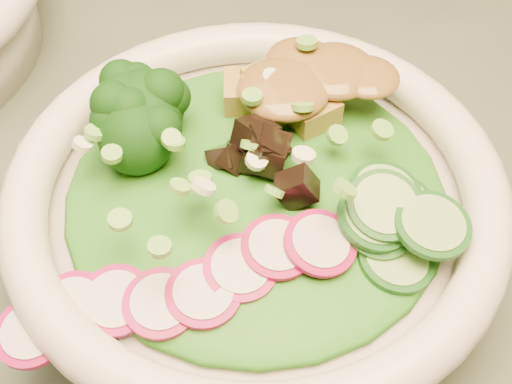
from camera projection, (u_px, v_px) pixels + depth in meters
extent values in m
cylinder|color=black|center=(495.00, 116.00, 1.10)|extent=(0.06, 0.06, 0.72)
cube|color=#4E5B4B|center=(164.00, 220.00, 0.50)|extent=(1.20, 0.80, 0.03)
cylinder|color=silver|center=(256.00, 228.00, 0.44)|extent=(0.26, 0.26, 0.06)
torus|color=silver|center=(256.00, 190.00, 0.41)|extent=(0.30, 0.30, 0.03)
ellipsoid|color=#1A6214|center=(256.00, 191.00, 0.42)|extent=(0.22, 0.22, 0.03)
ellipsoid|color=brown|center=(308.00, 84.00, 0.43)|extent=(0.08, 0.06, 0.02)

